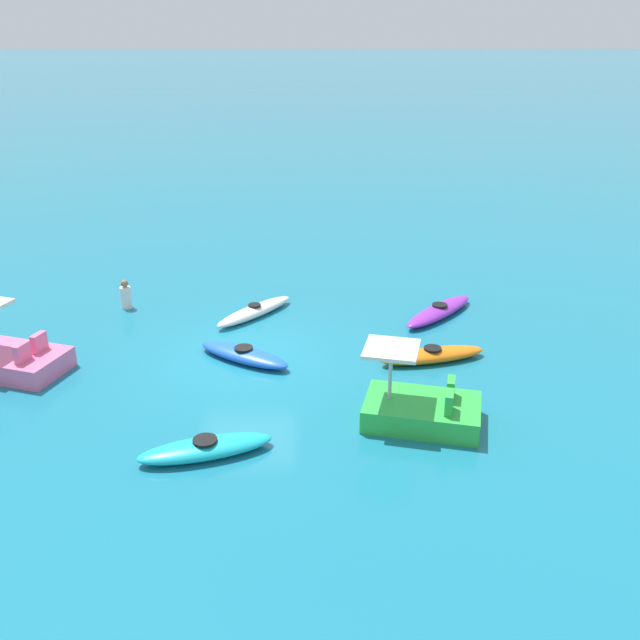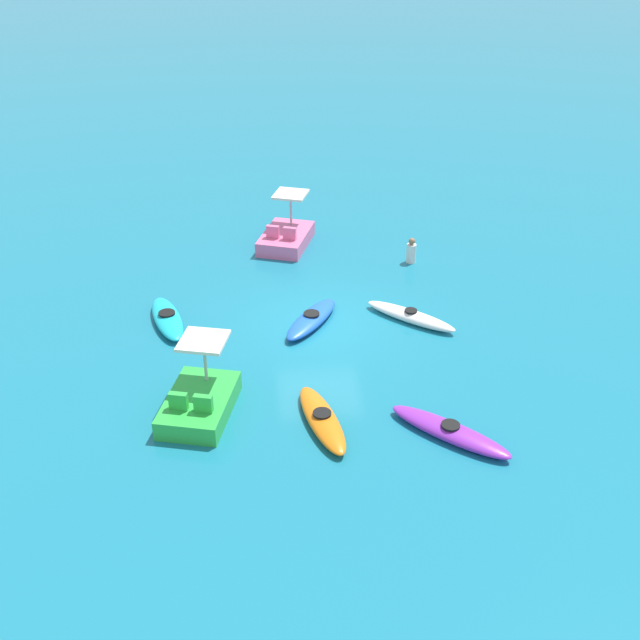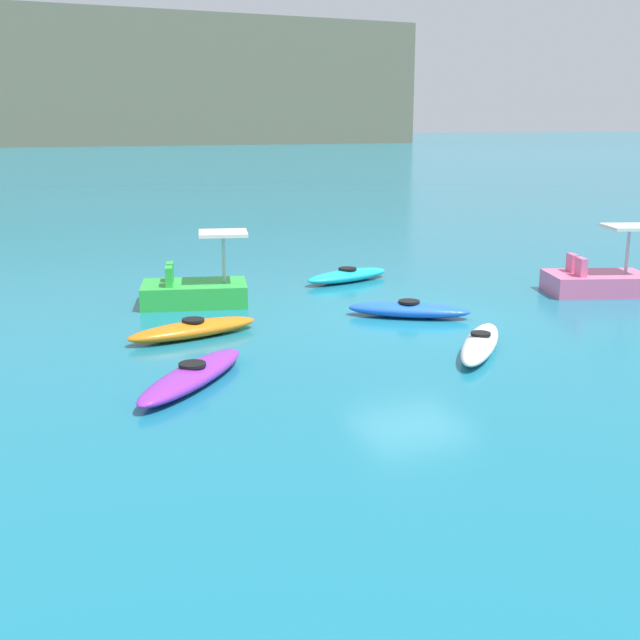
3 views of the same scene
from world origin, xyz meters
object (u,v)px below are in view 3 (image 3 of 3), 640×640
Objects in this scene: kayak_orange at (193,329)px; kayak_cyan at (347,275)px; kayak_white at (480,343)px; pedal_boat_green at (195,290)px; pedal_boat_pink at (598,280)px; kayak_purple at (193,375)px; kayak_blue at (409,310)px.

kayak_orange and kayak_cyan have the same top height.
kayak_white is 7.10m from kayak_cyan.
kayak_white is 7.10m from pedal_boat_green.
kayak_white is 0.94× the size of kayak_cyan.
kayak_cyan is (0.50, 7.08, 0.00)m from kayak_white.
pedal_boat_pink is (5.10, -3.73, 0.17)m from kayak_cyan.
kayak_white is at bearing -149.13° from pedal_boat_pink.
pedal_boat_pink reaches higher than kayak_purple.
kayak_cyan is (5.85, 6.97, 0.00)m from kayak_purple.
kayak_cyan is (0.42, 4.18, 0.00)m from kayak_blue.
kayak_cyan is at bearing 143.86° from pedal_boat_pink.
kayak_cyan is 1.02× the size of pedal_boat_green.
pedal_boat_pink is at bearing 16.47° from kayak_purple.
pedal_boat_green is (-9.49, 2.59, 0.00)m from pedal_boat_pink.
kayak_blue is at bearing -1.58° from kayak_orange.
kayak_orange is 6.54m from kayak_cyan.
pedal_boat_green reaches higher than kayak_orange.
pedal_boat_pink is (10.96, 3.24, 0.17)m from kayak_purple.
pedal_boat_pink is 1.02× the size of pedal_boat_green.
kayak_purple is (-5.44, -2.79, -0.00)m from kayak_blue.
kayak_white and kayak_orange have the same top height.
kayak_white is at bearing -33.19° from kayak_orange.
kayak_blue and kayak_purple have the same top height.
kayak_purple is at bearing -163.53° from pedal_boat_pink.
kayak_blue is at bearing -95.70° from kayak_cyan.
kayak_white and kayak_cyan have the same top height.
kayak_purple is at bearing -152.85° from kayak_blue.
kayak_purple and kayak_cyan have the same top height.
pedal_boat_green is at bearing 123.16° from kayak_white.
kayak_white is 0.91× the size of kayak_orange.
kayak_orange is at bearing 178.42° from kayak_blue.
kayak_orange is at bearing 76.21° from kayak_purple.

